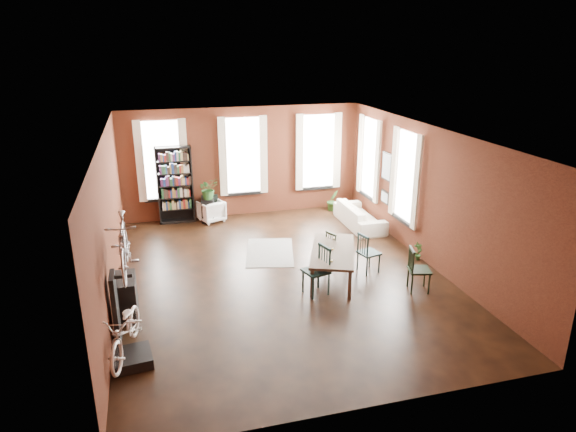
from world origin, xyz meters
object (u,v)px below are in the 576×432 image
object	(u,v)px
bicycle_floor	(123,309)
dining_chair_d	(369,253)
cream_sofa	(360,212)
dining_chair_a	(316,271)
console_table	(126,297)
dining_chair_c	(419,270)
bike_trainer	(132,359)
bookshelf	(175,185)
dining_table	(332,264)
dining_chair_b	(325,251)
white_armchair	(211,210)
plant_stand	(208,210)

from	to	relation	value
bicycle_floor	dining_chair_d	bearing A→B (deg)	35.91
dining_chair_d	cream_sofa	xyz separation A→B (m)	(0.99, 2.87, -0.05)
dining_chair_a	console_table	size ratio (longest dim) A/B	1.28
dining_chair_c	bike_trainer	xyz separation A→B (m)	(-5.77, -1.10, -0.38)
bookshelf	console_table	world-z (taller)	bookshelf
bookshelf	bicycle_floor	xyz separation A→B (m)	(-1.22, -6.79, -0.11)
dining_chair_c	bookshelf	world-z (taller)	bookshelf
dining_table	cream_sofa	world-z (taller)	cream_sofa
dining_chair_b	console_table	world-z (taller)	dining_chair_b
dining_table	cream_sofa	bearing A→B (deg)	79.42
dining_chair_b	bookshelf	xyz separation A→B (m)	(-3.08, 4.11, 0.69)
dining_table	white_armchair	bearing A→B (deg)	136.87
dining_chair_a	plant_stand	bearing A→B (deg)	-177.50
dining_chair_b	bike_trainer	distance (m)	5.05
dining_chair_a	dining_chair_b	world-z (taller)	dining_chair_a
white_armchair	cream_sofa	bearing A→B (deg)	138.10
dining_chair_b	bike_trainer	world-z (taller)	dining_chair_b
console_table	bicycle_floor	distance (m)	1.70
dining_chair_a	dining_chair_d	size ratio (longest dim) A/B	1.11
console_table	white_armchair	bearing A→B (deg)	65.88
bookshelf	bike_trainer	distance (m)	6.98
bookshelf	dining_chair_a	bearing A→B (deg)	-64.83
console_table	dining_table	bearing A→B (deg)	6.72
dining_chair_d	bike_trainer	xyz separation A→B (m)	(-5.14, -2.24, -0.37)
dining_chair_b	cream_sofa	bearing A→B (deg)	120.29
bike_trainer	bookshelf	bearing A→B (deg)	80.21
dining_chair_c	console_table	distance (m)	5.90
dining_chair_d	bookshelf	size ratio (longest dim) A/B	0.42
white_armchair	console_table	xyz separation A→B (m)	(-2.24, -5.00, 0.07)
cream_sofa	console_table	size ratio (longest dim) A/B	2.60
dining_chair_c	bicycle_floor	distance (m)	5.94
dining_chair_b	bike_trainer	bearing A→B (deg)	-79.67
bike_trainer	console_table	distance (m)	1.64
white_armchair	cream_sofa	world-z (taller)	cream_sofa
cream_sofa	bicycle_floor	xyz separation A→B (m)	(-6.17, -5.09, 0.59)
dining_table	console_table	bearing A→B (deg)	-151.45
white_armchair	cream_sofa	size ratio (longest dim) A/B	0.32
bike_trainer	plant_stand	size ratio (longest dim) A/B	0.91
dining_chair_d	plant_stand	distance (m)	5.33
dining_chair_c	white_armchair	size ratio (longest dim) A/B	1.41
bike_trainer	dining_chair_c	bearing A→B (deg)	10.81
dining_table	bike_trainer	bearing A→B (deg)	-131.55
bookshelf	bicycle_floor	size ratio (longest dim) A/B	1.35
bicycle_floor	console_table	bearing A→B (deg)	104.93
dining_table	cream_sofa	xyz separation A→B (m)	(1.90, 2.99, 0.07)
white_armchair	bike_trainer	bearing A→B (deg)	50.75
dining_chair_b	dining_chair_c	size ratio (longest dim) A/B	0.87
white_armchair	cream_sofa	xyz separation A→B (m)	(3.99, -1.50, 0.07)
console_table	bike_trainer	bearing A→B (deg)	-86.26
bookshelf	plant_stand	bearing A→B (deg)	-15.54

